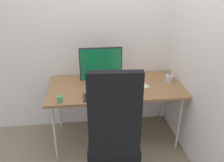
# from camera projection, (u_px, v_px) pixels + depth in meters

# --- Properties ---
(ground_plane) EXTENTS (8.00, 8.00, 0.00)m
(ground_plane) POSITION_uv_depth(u_px,v_px,m) (115.00, 136.00, 3.08)
(ground_plane) COLOR gray
(wall_back) EXTENTS (3.28, 0.04, 2.80)m
(wall_back) POSITION_uv_depth(u_px,v_px,m) (111.00, 23.00, 2.85)
(wall_back) COLOR white
(wall_back) RESTS_ON ground_plane
(wall_side_right) EXTENTS (0.04, 2.47, 2.80)m
(wall_side_right) POSITION_uv_depth(u_px,v_px,m) (199.00, 34.00, 2.35)
(wall_side_right) COLOR white
(wall_side_right) RESTS_ON ground_plane
(desk) EXTENTS (1.57, 0.76, 0.74)m
(desk) POSITION_uv_depth(u_px,v_px,m) (115.00, 89.00, 2.78)
(desk) COLOR #996B42
(desk) RESTS_ON ground_plane
(office_chair) EXTENTS (0.63, 0.65, 1.31)m
(office_chair) POSITION_uv_depth(u_px,v_px,m) (114.00, 134.00, 2.07)
(office_chair) COLOR black
(office_chair) RESTS_ON ground_plane
(monitor) EXTENTS (0.49, 0.13, 0.45)m
(monitor) POSITION_uv_depth(u_px,v_px,m) (101.00, 65.00, 2.70)
(monitor) COLOR black
(monitor) RESTS_ON desk
(keyboard) EXTENTS (0.46, 0.18, 0.03)m
(keyboard) POSITION_uv_depth(u_px,v_px,m) (104.00, 96.00, 2.50)
(keyboard) COLOR #333338
(keyboard) RESTS_ON desk
(mouse) EXTENTS (0.07, 0.10, 0.04)m
(mouse) POSITION_uv_depth(u_px,v_px,m) (135.00, 95.00, 2.51)
(mouse) COLOR #333338
(mouse) RESTS_ON desk
(pen_holder) EXTENTS (0.09, 0.09, 0.17)m
(pen_holder) POSITION_uv_depth(u_px,v_px,m) (169.00, 78.00, 2.84)
(pen_holder) COLOR silver
(pen_holder) RESTS_ON desk
(notebook) EXTENTS (0.16, 0.25, 0.02)m
(notebook) POSITION_uv_depth(u_px,v_px,m) (142.00, 85.00, 2.76)
(notebook) COLOR beige
(notebook) RESTS_ON desk
(desk_clamp_accessory) EXTENTS (0.05, 0.05, 0.07)m
(desk_clamp_accessory) POSITION_uv_depth(u_px,v_px,m) (60.00, 99.00, 2.40)
(desk_clamp_accessory) COLOR #3FAD59
(desk_clamp_accessory) RESTS_ON desk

